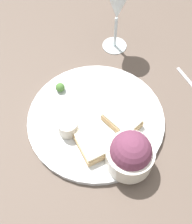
# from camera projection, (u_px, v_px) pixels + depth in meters

# --- Properties ---
(ground_plane) EXTENTS (4.00, 4.00, 0.00)m
(ground_plane) POSITION_uv_depth(u_px,v_px,m) (96.00, 120.00, 0.65)
(ground_plane) COLOR brown
(dinner_plate) EXTENTS (0.31, 0.31, 0.01)m
(dinner_plate) POSITION_uv_depth(u_px,v_px,m) (96.00, 118.00, 0.64)
(dinner_plate) COLOR silver
(dinner_plate) RESTS_ON ground_plane
(salad_bowl) EXTENTS (0.10, 0.10, 0.09)m
(salad_bowl) POSITION_uv_depth(u_px,v_px,m) (132.00, 153.00, 0.55)
(salad_bowl) COLOR silver
(salad_bowl) RESTS_ON dinner_plate
(sauce_ramekin) EXTENTS (0.04, 0.04, 0.04)m
(sauce_ramekin) POSITION_uv_depth(u_px,v_px,m) (68.00, 126.00, 0.60)
(sauce_ramekin) COLOR beige
(sauce_ramekin) RESTS_ON dinner_plate
(cheese_toast_near) EXTENTS (0.08, 0.06, 0.03)m
(cheese_toast_near) POSITION_uv_depth(u_px,v_px,m) (91.00, 144.00, 0.59)
(cheese_toast_near) COLOR tan
(cheese_toast_near) RESTS_ON dinner_plate
(cheese_toast_far) EXTENTS (0.09, 0.07, 0.03)m
(cheese_toast_far) POSITION_uv_depth(u_px,v_px,m) (122.00, 120.00, 0.62)
(cheese_toast_far) COLOR tan
(cheese_toast_far) RESTS_ON dinner_plate
(wine_glass) EXTENTS (0.07, 0.07, 0.19)m
(wine_glass) POSITION_uv_depth(u_px,v_px,m) (118.00, 4.00, 0.67)
(wine_glass) COLOR silver
(wine_glass) RESTS_ON ground_plane
(garnish) EXTENTS (0.02, 0.02, 0.02)m
(garnish) POSITION_uv_depth(u_px,v_px,m) (60.00, 87.00, 0.67)
(garnish) COLOR #477533
(garnish) RESTS_ON dinner_plate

